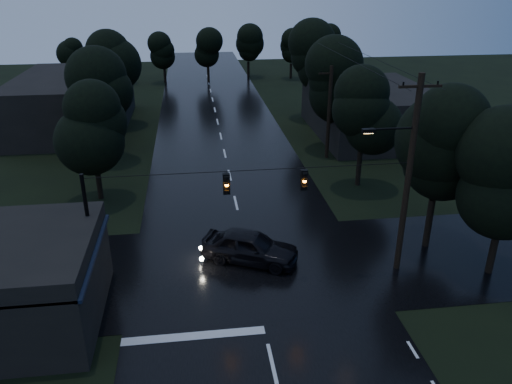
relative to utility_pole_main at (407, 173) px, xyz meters
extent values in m
cube|color=black|center=(-7.41, 19.00, -5.26)|extent=(12.00, 120.00, 0.02)
cube|color=black|center=(-7.41, 1.00, -5.26)|extent=(60.00, 9.00, 0.02)
cube|color=black|center=(-17.41, -2.00, -2.06)|extent=(6.00, 7.00, 0.12)
cube|color=black|center=(-14.41, -2.00, -2.06)|extent=(0.30, 7.00, 0.15)
cylinder|color=black|center=(-14.61, -5.00, -3.76)|extent=(0.10, 0.10, 3.00)
cylinder|color=black|center=(-14.61, 1.00, -3.76)|extent=(0.10, 0.10, 3.00)
cube|color=#F4B361|center=(-14.46, -3.50, -2.76)|extent=(0.06, 1.60, 0.50)
cube|color=#F4B361|center=(-14.46, -0.80, -2.76)|extent=(0.06, 1.20, 0.50)
cube|color=black|center=(6.59, 23.00, -3.06)|extent=(10.00, 14.00, 4.40)
cube|color=black|center=(-21.41, 29.00, -2.76)|extent=(10.00, 16.00, 5.00)
cylinder|color=black|center=(0.09, 0.00, -0.26)|extent=(0.30, 0.30, 10.00)
cube|color=black|center=(0.09, 0.00, 4.14)|extent=(2.00, 0.12, 0.12)
cylinder|color=black|center=(-1.01, 0.00, 2.24)|extent=(2.20, 0.10, 0.10)
cube|color=black|center=(-2.11, 0.00, 2.19)|extent=(0.60, 0.25, 0.18)
cube|color=#FFB266|center=(-2.11, 0.00, 2.09)|extent=(0.45, 0.18, 0.03)
cylinder|color=black|center=(0.89, 17.00, -1.51)|extent=(0.30, 0.30, 7.50)
cube|color=black|center=(0.89, 17.00, 1.64)|extent=(2.00, 0.12, 0.12)
cylinder|color=black|center=(-14.91, 0.00, -2.26)|extent=(0.18, 0.18, 6.00)
cylinder|color=black|center=(-7.41, 0.00, 0.54)|extent=(15.00, 0.03, 0.03)
cube|color=black|center=(-8.61, 0.00, -0.06)|extent=(0.32, 0.25, 1.00)
sphere|color=orange|center=(-8.61, -0.15, -0.06)|extent=(0.18, 0.18, 0.18)
cube|color=black|center=(-5.01, 0.00, -0.06)|extent=(0.32, 0.25, 1.00)
sphere|color=orange|center=(-5.01, -0.15, -0.06)|extent=(0.18, 0.18, 0.18)
cylinder|color=black|center=(2.59, 2.00, -3.86)|extent=(0.36, 0.36, 2.80)
sphere|color=black|center=(2.59, 2.00, -0.46)|extent=(4.48, 4.48, 4.48)
sphere|color=black|center=(2.59, 2.00, 0.74)|extent=(4.48, 4.48, 4.48)
sphere|color=black|center=(2.59, 2.00, 1.94)|extent=(4.48, 4.48, 4.48)
cylinder|color=black|center=(4.59, -1.00, -4.03)|extent=(0.36, 0.36, 2.45)
sphere|color=black|center=(4.59, -1.00, -1.06)|extent=(3.92, 3.92, 3.92)
sphere|color=black|center=(4.59, -1.00, -0.01)|extent=(3.92, 3.92, 3.92)
cylinder|color=black|center=(-16.41, 11.00, -4.03)|extent=(0.36, 0.36, 2.45)
sphere|color=black|center=(-16.41, 11.00, -1.06)|extent=(3.92, 3.92, 3.92)
sphere|color=black|center=(-16.41, 11.00, -0.01)|extent=(3.92, 3.92, 3.92)
sphere|color=black|center=(-16.41, 11.00, 1.04)|extent=(3.92, 3.92, 3.92)
cylinder|color=black|center=(-17.01, 19.00, -3.95)|extent=(0.36, 0.36, 2.62)
sphere|color=black|center=(-17.01, 19.00, -0.76)|extent=(4.20, 4.20, 4.20)
sphere|color=black|center=(-17.01, 19.00, 0.37)|extent=(4.20, 4.20, 4.20)
sphere|color=black|center=(-17.01, 19.00, 1.49)|extent=(4.20, 4.20, 4.20)
cylinder|color=black|center=(-17.61, 29.00, -3.86)|extent=(0.36, 0.36, 2.80)
sphere|color=black|center=(-17.61, 29.00, -0.46)|extent=(4.48, 4.48, 4.48)
sphere|color=black|center=(-17.61, 29.00, 0.74)|extent=(4.48, 4.48, 4.48)
sphere|color=black|center=(-17.61, 29.00, 1.94)|extent=(4.48, 4.48, 4.48)
cylinder|color=black|center=(1.59, 11.00, -3.95)|extent=(0.36, 0.36, 2.62)
sphere|color=black|center=(1.59, 11.00, -0.76)|extent=(4.20, 4.20, 4.20)
sphere|color=black|center=(1.59, 11.00, 0.37)|extent=(4.20, 4.20, 4.20)
sphere|color=black|center=(1.59, 11.00, 1.49)|extent=(4.20, 4.20, 4.20)
cylinder|color=black|center=(2.19, 19.00, -3.86)|extent=(0.36, 0.36, 2.80)
sphere|color=black|center=(2.19, 19.00, -0.46)|extent=(4.48, 4.48, 4.48)
sphere|color=black|center=(2.19, 19.00, 0.74)|extent=(4.48, 4.48, 4.48)
sphere|color=black|center=(2.19, 19.00, 1.94)|extent=(4.48, 4.48, 4.48)
cylinder|color=black|center=(2.79, 29.00, -3.77)|extent=(0.36, 0.36, 2.97)
sphere|color=black|center=(2.79, 29.00, -0.16)|extent=(4.76, 4.76, 4.76)
sphere|color=black|center=(2.79, 29.00, 1.12)|extent=(4.76, 4.76, 4.76)
sphere|color=black|center=(2.79, 29.00, 2.39)|extent=(4.76, 4.76, 4.76)
imported|color=black|center=(-7.34, 1.68, -4.40)|extent=(5.45, 3.97, 1.72)
camera|label=1|loc=(-10.02, -20.92, 8.70)|focal=35.00mm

